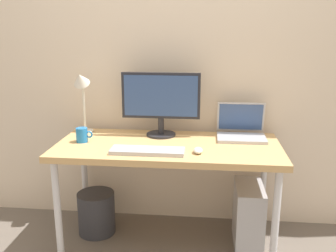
% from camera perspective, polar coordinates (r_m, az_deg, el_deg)
% --- Properties ---
extents(ground_plane, '(6.00, 6.00, 0.00)m').
position_cam_1_polar(ground_plane, '(2.72, 0.00, -16.99)').
color(ground_plane, '#665B51').
extents(back_wall, '(4.40, 0.04, 2.60)m').
position_cam_1_polar(back_wall, '(2.70, 0.87, 12.00)').
color(back_wall, beige).
rests_on(back_wall, ground_plane).
extents(desk, '(1.43, 0.65, 0.70)m').
position_cam_1_polar(desk, '(2.44, 0.00, -4.14)').
color(desk, tan).
rests_on(desk, ground_plane).
extents(monitor, '(0.53, 0.20, 0.43)m').
position_cam_1_polar(monitor, '(2.55, -1.08, 3.92)').
color(monitor, '#232328').
rests_on(monitor, desk).
extents(laptop, '(0.32, 0.26, 0.23)m').
position_cam_1_polar(laptop, '(2.60, 10.95, -0.44)').
color(laptop, '#B2B2B7').
rests_on(laptop, desk).
extents(desk_lamp, '(0.11, 0.16, 0.45)m').
position_cam_1_polar(desk_lamp, '(2.66, -12.90, 5.53)').
color(desk_lamp, silver).
rests_on(desk_lamp, desk).
extents(keyboard, '(0.44, 0.14, 0.02)m').
position_cam_1_polar(keyboard, '(2.26, -3.11, -3.77)').
color(keyboard, '#B2B2B7').
rests_on(keyboard, desk).
extents(mouse, '(0.06, 0.09, 0.03)m').
position_cam_1_polar(mouse, '(2.26, 4.56, -3.68)').
color(mouse, silver).
rests_on(mouse, desk).
extents(coffee_mug, '(0.11, 0.07, 0.09)m').
position_cam_1_polar(coffee_mug, '(2.52, -12.82, -1.32)').
color(coffee_mug, '#1E72BF').
rests_on(coffee_mug, desk).
extents(computer_tower, '(0.18, 0.36, 0.42)m').
position_cam_1_polar(computer_tower, '(2.65, 11.99, -13.01)').
color(computer_tower, '#B2B2B7').
rests_on(computer_tower, ground_plane).
extents(wastebasket, '(0.26, 0.26, 0.30)m').
position_cam_1_polar(wastebasket, '(2.80, -10.72, -12.72)').
color(wastebasket, '#333338').
rests_on(wastebasket, ground_plane).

